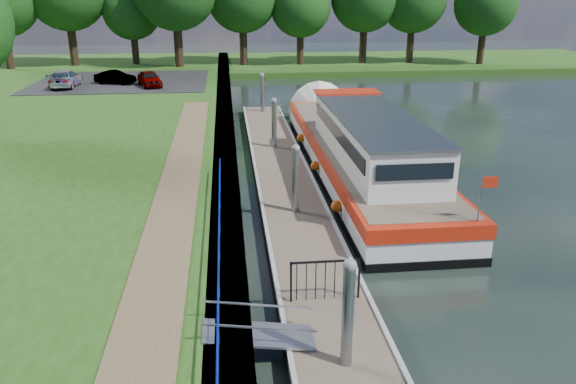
{
  "coord_description": "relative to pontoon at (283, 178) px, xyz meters",
  "views": [
    {
      "loc": [
        -2.39,
        -10.58,
        8.14
      ],
      "look_at": [
        -0.35,
        7.85,
        1.4
      ],
      "focal_mm": 35.0,
      "sensor_mm": 36.0,
      "label": 1
    }
  ],
  "objects": [
    {
      "name": "car_b",
      "position": [
        -11.27,
        23.52,
        1.19
      ],
      "size": [
        3.45,
        2.11,
        1.07
      ],
      "primitive_type": "imported",
      "rotation": [
        0.0,
        0.0,
        1.25
      ],
      "color": "#999999",
      "rests_on": "carpark"
    },
    {
      "name": "bank_edge",
      "position": [
        -2.55,
        2.0,
        0.2
      ],
      "size": [
        1.1,
        90.0,
        0.78
      ],
      "primitive_type": "cube",
      "color": "#473D2D",
      "rests_on": "ground"
    },
    {
      "name": "gangway",
      "position": [
        -1.85,
        -12.5,
        0.44
      ],
      "size": [
        2.58,
        1.0,
        0.92
      ],
      "color": "#A5A8AD",
      "rests_on": "ground"
    },
    {
      "name": "car_c",
      "position": [
        -14.89,
        22.43,
        1.3
      ],
      "size": [
        1.83,
        4.48,
        1.3
      ],
      "primitive_type": "imported",
      "rotation": [
        0.0,
        0.0,
        3.14
      ],
      "color": "#999999",
      "rests_on": "carpark"
    },
    {
      "name": "barge",
      "position": [
        3.6,
        1.61,
        0.9
      ],
      "size": [
        4.36,
        21.15,
        4.78
      ],
      "color": "black",
      "rests_on": "ground"
    },
    {
      "name": "gate_panel",
      "position": [
        -0.0,
        -10.8,
        0.97
      ],
      "size": [
        1.85,
        0.05,
        1.15
      ],
      "color": "black",
      "rests_on": "ground"
    },
    {
      "name": "carpark",
      "position": [
        -11.0,
        25.0,
        0.62
      ],
      "size": [
        14.0,
        12.0,
        0.06
      ],
      "primitive_type": "cube",
      "color": "black",
      "rests_on": "riverbank"
    },
    {
      "name": "car_a",
      "position": [
        -8.37,
        22.05,
        1.27
      ],
      "size": [
        2.53,
        3.89,
        1.23
      ],
      "primitive_type": "imported",
      "rotation": [
        0.0,
        0.0,
        0.32
      ],
      "color": "#999999",
      "rests_on": "carpark"
    },
    {
      "name": "ground",
      "position": [
        0.0,
        -13.0,
        -0.18
      ],
      "size": [
        160.0,
        160.0,
        0.0
      ],
      "primitive_type": "plane",
      "color": "black",
      "rests_on": "ground"
    },
    {
      "name": "pontoon",
      "position": [
        0.0,
        0.0,
        0.0
      ],
      "size": [
        2.5,
        30.0,
        0.56
      ],
      "color": "brown",
      "rests_on": "ground"
    },
    {
      "name": "mooring_piles",
      "position": [
        0.0,
        0.0,
        1.1
      ],
      "size": [
        0.3,
        27.3,
        3.55
      ],
      "color": "gray",
      "rests_on": "ground"
    },
    {
      "name": "blue_fence",
      "position": [
        -2.75,
        -10.0,
        1.13
      ],
      "size": [
        0.04,
        18.04,
        0.72
      ],
      "color": "#0C2DBF",
      "rests_on": "riverbank"
    },
    {
      "name": "footpath",
      "position": [
        -4.4,
        -5.0,
        0.62
      ],
      "size": [
        1.6,
        40.0,
        0.05
      ],
      "primitive_type": "cube",
      "color": "brown",
      "rests_on": "riverbank"
    },
    {
      "name": "far_bank",
      "position": [
        12.0,
        39.0,
        0.12
      ],
      "size": [
        60.0,
        18.0,
        0.6
      ],
      "primitive_type": "cube",
      "color": "#224915",
      "rests_on": "ground"
    }
  ]
}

